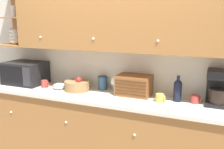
{
  "coord_description": "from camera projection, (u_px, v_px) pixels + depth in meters",
  "views": [
    {
      "loc": [
        1.14,
        -2.91,
        1.83
      ],
      "look_at": [
        0.0,
        -0.21,
        1.19
      ],
      "focal_mm": 40.0,
      "sensor_mm": 36.0,
      "label": 1
    }
  ],
  "objects": [
    {
      "name": "microwave",
      "position": [
        25.0,
        73.0,
        3.5
      ],
      "size": [
        0.55,
        0.41,
        0.31
      ],
      "color": "black",
      "rests_on": "counter_unit"
    },
    {
      "name": "storage_canister",
      "position": [
        103.0,
        83.0,
        3.21
      ],
      "size": [
        0.12,
        0.12,
        0.18
      ],
      "color": "#33567A",
      "rests_on": "counter_unit"
    },
    {
      "name": "wine_bottle",
      "position": [
        178.0,
        90.0,
        2.73
      ],
      "size": [
        0.09,
        0.09,
        0.29
      ],
      "color": "black",
      "rests_on": "counter_unit"
    },
    {
      "name": "coffee_maker",
      "position": [
        219.0,
        87.0,
        2.61
      ],
      "size": [
        0.24,
        0.26,
        0.38
      ],
      "color": "black",
      "rests_on": "counter_unit"
    },
    {
      "name": "wine_glass",
      "position": [
        114.0,
        82.0,
        3.07
      ],
      "size": [
        0.08,
        0.08,
        0.2
      ],
      "color": "silver",
      "rests_on": "counter_unit"
    },
    {
      "name": "mug_patterned_third",
      "position": [
        45.0,
        84.0,
        3.32
      ],
      "size": [
        0.1,
        0.09,
        0.1
      ],
      "color": "#B73D38",
      "rests_on": "counter_unit"
    },
    {
      "name": "mug_blue_second",
      "position": [
        160.0,
        98.0,
        2.73
      ],
      "size": [
        0.11,
        0.09,
        0.09
      ],
      "color": "gold",
      "rests_on": "counter_unit"
    },
    {
      "name": "backsplash_panel",
      "position": [
        118.0,
        69.0,
        3.17
      ],
      "size": [
        3.37,
        0.01,
        0.53
      ],
      "color": "silver",
      "rests_on": "counter_unit"
    },
    {
      "name": "bread_box",
      "position": [
        134.0,
        85.0,
        2.96
      ],
      "size": [
        0.4,
        0.28,
        0.24
      ],
      "color": "brown",
      "rests_on": "counter_unit"
    },
    {
      "name": "counter_unit",
      "position": [
        109.0,
        132.0,
        3.07
      ],
      "size": [
        3.39,
        0.62,
        0.95
      ],
      "color": "#A36B38",
      "rests_on": "ground_plane"
    },
    {
      "name": "wall_back",
      "position": [
        119.0,
        63.0,
        3.19
      ],
      "size": [
        5.77,
        0.06,
        2.6
      ],
      "color": "silver",
      "rests_on": "ground_plane"
    },
    {
      "name": "mug",
      "position": [
        195.0,
        99.0,
        2.69
      ],
      "size": [
        0.11,
        0.09,
        0.09
      ],
      "color": "#B73D38",
      "rests_on": "counter_unit"
    },
    {
      "name": "upper_cabinets",
      "position": [
        126.0,
        16.0,
        2.81
      ],
      "size": [
        3.37,
        0.39,
        0.8
      ],
      "color": "#A36B38",
      "rests_on": "backsplash_panel"
    },
    {
      "name": "fruit_basket",
      "position": [
        77.0,
        85.0,
        3.17
      ],
      "size": [
        0.32,
        0.32,
        0.18
      ],
      "color": "#937047",
      "rests_on": "counter_unit"
    },
    {
      "name": "bowl_stack_on_counter",
      "position": [
        59.0,
        86.0,
        3.26
      ],
      "size": [
        0.17,
        0.17,
        0.07
      ],
      "color": "silver",
      "rests_on": "counter_unit"
    }
  ]
}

